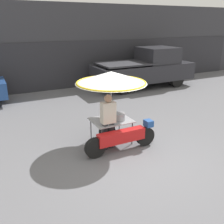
{
  "coord_description": "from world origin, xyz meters",
  "views": [
    {
      "loc": [
        -3.22,
        -4.8,
        3.28
      ],
      "look_at": [
        -0.27,
        1.0,
        0.95
      ],
      "focal_mm": 40.0,
      "sensor_mm": 36.0,
      "label": 1
    }
  ],
  "objects": [
    {
      "name": "ground_plane",
      "position": [
        0.0,
        0.0,
        0.0
      ],
      "size": [
        36.0,
        36.0,
        0.0
      ],
      "primitive_type": "plane",
      "color": "slate"
    },
    {
      "name": "pickup_truck",
      "position": [
        4.38,
        6.18,
        0.99
      ],
      "size": [
        5.41,
        1.93,
        2.06
      ],
      "color": "black",
      "rests_on": "ground"
    },
    {
      "name": "shopfront_building",
      "position": [
        0.0,
        8.79,
        2.1
      ],
      "size": [
        28.0,
        2.06,
        4.22
      ],
      "color": "#38383D",
      "rests_on": "ground"
    },
    {
      "name": "vendor_person",
      "position": [
        -0.51,
        0.75,
        0.86
      ],
      "size": [
        0.38,
        0.22,
        1.54
      ],
      "color": "#2D2D33",
      "rests_on": "ground"
    },
    {
      "name": "vendor_motorcycle_cart",
      "position": [
        -0.27,
        0.98,
        1.63
      ],
      "size": [
        2.08,
        1.93,
        2.07
      ],
      "color": "black",
      "rests_on": "ground"
    }
  ]
}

